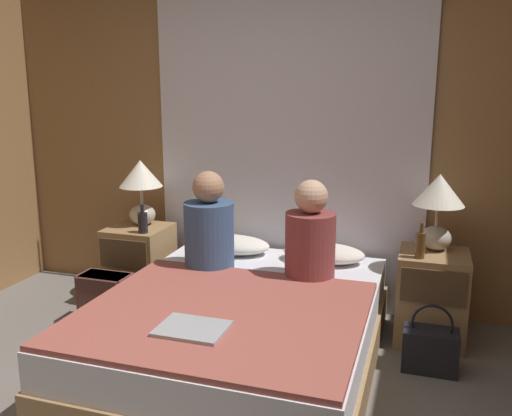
{
  "coord_description": "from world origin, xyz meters",
  "views": [
    {
      "loc": [
        0.96,
        -1.73,
        1.59
      ],
      "look_at": [
        0.0,
        1.28,
        0.88
      ],
      "focal_mm": 38.0,
      "sensor_mm": 36.0,
      "label": 1
    }
  ],
  "objects_px": {
    "nightstand_right": "(431,297)",
    "beer_bottle_on_left_stand": "(143,222)",
    "bed": "(241,331)",
    "handbag_on_floor": "(430,348)",
    "nightstand_left": "(140,264)",
    "lamp_left": "(141,183)",
    "person_right_in_bed": "(310,238)",
    "beer_bottle_on_right_stand": "(420,244)",
    "pillow_left": "(232,244)",
    "lamp_right": "(438,201)",
    "laptop_on_bed": "(192,329)",
    "person_left_in_bed": "(209,228)",
    "backpack_on_floor": "(106,296)",
    "pillow_right": "(324,253)"
  },
  "relations": [
    {
      "from": "nightstand_right",
      "to": "beer_bottle_on_left_stand",
      "type": "xyz_separation_m",
      "value": [
        -1.96,
        -0.13,
        0.36
      ]
    },
    {
      "from": "bed",
      "to": "handbag_on_floor",
      "type": "height_order",
      "value": "bed"
    },
    {
      "from": "nightstand_left",
      "to": "lamp_left",
      "type": "height_order",
      "value": "lamp_left"
    },
    {
      "from": "person_right_in_bed",
      "to": "beer_bottle_on_right_stand",
      "type": "bearing_deg",
      "value": 13.33
    },
    {
      "from": "bed",
      "to": "pillow_left",
      "type": "bearing_deg",
      "value": 113.73
    },
    {
      "from": "nightstand_right",
      "to": "beer_bottle_on_left_stand",
      "type": "distance_m",
      "value": 2.0
    },
    {
      "from": "bed",
      "to": "beer_bottle_on_right_stand",
      "type": "relative_size",
      "value": 8.76
    },
    {
      "from": "lamp_left",
      "to": "lamp_right",
      "type": "distance_m",
      "value": 2.08
    },
    {
      "from": "nightstand_right",
      "to": "beer_bottle_on_left_stand",
      "type": "relative_size",
      "value": 2.83
    },
    {
      "from": "pillow_left",
      "to": "handbag_on_floor",
      "type": "relative_size",
      "value": 1.38
    },
    {
      "from": "beer_bottle_on_left_stand",
      "to": "laptop_on_bed",
      "type": "xyz_separation_m",
      "value": [
        0.87,
        -1.1,
        -0.19
      ]
    },
    {
      "from": "lamp_right",
      "to": "person_left_in_bed",
      "type": "xyz_separation_m",
      "value": [
        -1.39,
        -0.36,
        -0.2
      ]
    },
    {
      "from": "lamp_right",
      "to": "bed",
      "type": "bearing_deg",
      "value": -143.97
    },
    {
      "from": "person_left_in_bed",
      "to": "lamp_left",
      "type": "bearing_deg",
      "value": 152.49
    },
    {
      "from": "nightstand_right",
      "to": "person_left_in_bed",
      "type": "xyz_separation_m",
      "value": [
        -1.39,
        -0.28,
        0.41
      ]
    },
    {
      "from": "nightstand_right",
      "to": "person_left_in_bed",
      "type": "height_order",
      "value": "person_left_in_bed"
    },
    {
      "from": "nightstand_right",
      "to": "person_right_in_bed",
      "type": "distance_m",
      "value": 0.88
    },
    {
      "from": "bed",
      "to": "lamp_left",
      "type": "xyz_separation_m",
      "value": [
        -1.04,
        0.76,
        0.68
      ]
    },
    {
      "from": "bed",
      "to": "handbag_on_floor",
      "type": "bearing_deg",
      "value": 14.67
    },
    {
      "from": "lamp_right",
      "to": "beer_bottle_on_left_stand",
      "type": "distance_m",
      "value": 1.99
    },
    {
      "from": "lamp_right",
      "to": "person_left_in_bed",
      "type": "bearing_deg",
      "value": -165.62
    },
    {
      "from": "beer_bottle_on_right_stand",
      "to": "handbag_on_floor",
      "type": "bearing_deg",
      "value": -71.16
    },
    {
      "from": "beer_bottle_on_left_stand",
      "to": "beer_bottle_on_right_stand",
      "type": "distance_m",
      "value": 1.87
    },
    {
      "from": "person_left_in_bed",
      "to": "person_right_in_bed",
      "type": "distance_m",
      "value": 0.66
    },
    {
      "from": "beer_bottle_on_left_stand",
      "to": "backpack_on_floor",
      "type": "bearing_deg",
      "value": -115.3
    },
    {
      "from": "nightstand_left",
      "to": "beer_bottle_on_right_stand",
      "type": "height_order",
      "value": "beer_bottle_on_right_stand"
    },
    {
      "from": "person_left_in_bed",
      "to": "beer_bottle_on_right_stand",
      "type": "height_order",
      "value": "person_left_in_bed"
    },
    {
      "from": "bed",
      "to": "pillow_right",
      "type": "relative_size",
      "value": 3.45
    },
    {
      "from": "beer_bottle_on_right_stand",
      "to": "pillow_right",
      "type": "bearing_deg",
      "value": 161.96
    },
    {
      "from": "lamp_left",
      "to": "person_right_in_bed",
      "type": "xyz_separation_m",
      "value": [
        1.35,
        -0.36,
        -0.21
      ]
    },
    {
      "from": "pillow_right",
      "to": "beer_bottle_on_left_stand",
      "type": "relative_size",
      "value": 2.72
    },
    {
      "from": "lamp_left",
      "to": "pillow_right",
      "type": "xyz_separation_m",
      "value": [
        1.37,
        -0.0,
        -0.41
      ]
    },
    {
      "from": "pillow_left",
      "to": "beer_bottle_on_right_stand",
      "type": "distance_m",
      "value": 1.31
    },
    {
      "from": "beer_bottle_on_left_stand",
      "to": "handbag_on_floor",
      "type": "relative_size",
      "value": 0.51
    },
    {
      "from": "lamp_right",
      "to": "pillow_right",
      "type": "relative_size",
      "value": 0.88
    },
    {
      "from": "backpack_on_floor",
      "to": "beer_bottle_on_right_stand",
      "type": "bearing_deg",
      "value": 8.37
    },
    {
      "from": "beer_bottle_on_right_stand",
      "to": "person_right_in_bed",
      "type": "bearing_deg",
      "value": -166.67
    },
    {
      "from": "laptop_on_bed",
      "to": "backpack_on_floor",
      "type": "bearing_deg",
      "value": 141.58
    },
    {
      "from": "pillow_left",
      "to": "backpack_on_floor",
      "type": "xyz_separation_m",
      "value": [
        -0.73,
        -0.5,
        -0.29
      ]
    },
    {
      "from": "nightstand_left",
      "to": "beer_bottle_on_left_stand",
      "type": "distance_m",
      "value": 0.4
    },
    {
      "from": "beer_bottle_on_left_stand",
      "to": "laptop_on_bed",
      "type": "bearing_deg",
      "value": -51.58
    },
    {
      "from": "laptop_on_bed",
      "to": "backpack_on_floor",
      "type": "relative_size",
      "value": 0.93
    },
    {
      "from": "bed",
      "to": "laptop_on_bed",
      "type": "bearing_deg",
      "value": -95.35
    },
    {
      "from": "nightstand_right",
      "to": "lamp_left",
      "type": "xyz_separation_m",
      "value": [
        -2.08,
        0.08,
        0.6
      ]
    },
    {
      "from": "person_left_in_bed",
      "to": "backpack_on_floor",
      "type": "distance_m",
      "value": 0.88
    },
    {
      "from": "lamp_left",
      "to": "beer_bottle_on_right_stand",
      "type": "height_order",
      "value": "lamp_left"
    },
    {
      "from": "lamp_right",
      "to": "beer_bottle_on_left_stand",
      "type": "relative_size",
      "value": 2.38
    },
    {
      "from": "person_right_in_bed",
      "to": "beer_bottle_on_right_stand",
      "type": "height_order",
      "value": "person_right_in_bed"
    },
    {
      "from": "bed",
      "to": "beer_bottle_on_left_stand",
      "type": "bearing_deg",
      "value": 149.14
    },
    {
      "from": "bed",
      "to": "nightstand_right",
      "type": "distance_m",
      "value": 1.24
    }
  ]
}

